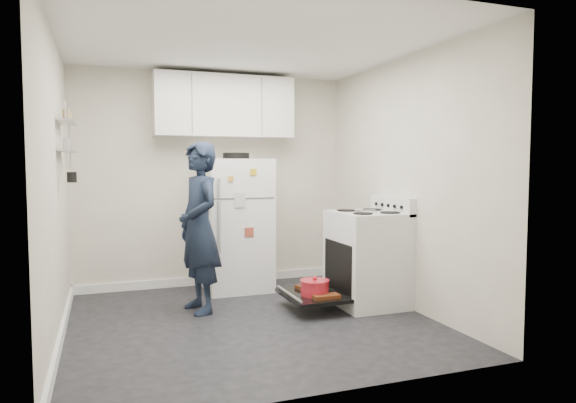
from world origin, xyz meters
name	(u,v)px	position (x,y,z in m)	size (l,w,h in m)	color
room	(246,189)	(-0.03, 0.03, 1.21)	(3.21, 3.21, 2.51)	black
electric_range	(366,259)	(1.26, 0.15, 0.47)	(0.66, 0.76, 1.10)	silver
open_oven_door	(314,292)	(0.67, 0.13, 0.19)	(0.55, 0.70, 0.22)	black
refrigerator	(237,224)	(0.19, 1.25, 0.75)	(0.72, 0.74, 1.56)	white
upper_cabinets	(224,106)	(0.10, 1.43, 2.10)	(1.60, 0.33, 0.70)	silver
wall_shelf_rack	(68,136)	(-1.52, 0.49, 1.68)	(0.14, 0.60, 0.61)	#B2B2B7
person	(199,227)	(-0.38, 0.48, 0.82)	(0.60, 0.39, 1.65)	#151E30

